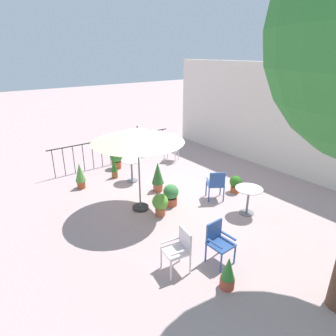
{
  "coord_description": "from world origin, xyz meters",
  "views": [
    {
      "loc": [
        6.11,
        -4.68,
        4.03
      ],
      "look_at": [
        0.0,
        -0.08,
        0.95
      ],
      "focal_mm": 31.08,
      "sensor_mm": 36.0,
      "label": 1
    }
  ],
  "objects_px": {
    "potted_plant_0": "(158,176)",
    "patio_chair_2": "(174,148)",
    "patio_chair_1": "(179,248)",
    "potted_plant_3": "(171,194)",
    "potted_plant_7": "(80,175)",
    "patio_chair_3": "(218,240)",
    "potted_plant_2": "(236,183)",
    "potted_plant_5": "(114,167)",
    "patio_umbrella_0": "(138,135)",
    "patio_chair_0": "(216,183)",
    "potted_plant_4": "(228,273)",
    "potted_plant_6": "(160,203)",
    "cafe_table_1": "(132,167)",
    "potted_plant_1": "(116,159)",
    "cafe_table_0": "(248,196)"
  },
  "relations": [
    {
      "from": "potted_plant_4",
      "to": "cafe_table_1",
      "type": "bearing_deg",
      "value": 168.8
    },
    {
      "from": "patio_chair_0",
      "to": "patio_chair_1",
      "type": "xyz_separation_m",
      "value": [
        1.63,
        -2.68,
        -0.01
      ]
    },
    {
      "from": "potted_plant_0",
      "to": "potted_plant_7",
      "type": "relative_size",
      "value": 1.12
    },
    {
      "from": "patio_chair_2",
      "to": "patio_chair_3",
      "type": "relative_size",
      "value": 1.08
    },
    {
      "from": "patio_chair_1",
      "to": "potted_plant_6",
      "type": "xyz_separation_m",
      "value": [
        -1.9,
        0.91,
        -0.17
      ]
    },
    {
      "from": "cafe_table_1",
      "to": "potted_plant_0",
      "type": "distance_m",
      "value": 1.14
    },
    {
      "from": "cafe_table_1",
      "to": "potted_plant_4",
      "type": "distance_m",
      "value": 5.24
    },
    {
      "from": "potted_plant_2",
      "to": "potted_plant_5",
      "type": "distance_m",
      "value": 4.04
    },
    {
      "from": "potted_plant_3",
      "to": "potted_plant_7",
      "type": "bearing_deg",
      "value": -148.02
    },
    {
      "from": "potted_plant_2",
      "to": "potted_plant_6",
      "type": "xyz_separation_m",
      "value": [
        -0.27,
        -2.63,
        0.06
      ]
    },
    {
      "from": "patio_chair_0",
      "to": "potted_plant_7",
      "type": "xyz_separation_m",
      "value": [
        -3.11,
        -2.81,
        -0.08
      ]
    },
    {
      "from": "cafe_table_1",
      "to": "potted_plant_0",
      "type": "bearing_deg",
      "value": 13.74
    },
    {
      "from": "patio_chair_3",
      "to": "potted_plant_7",
      "type": "xyz_separation_m",
      "value": [
        -5.01,
        -0.93,
        -0.05
      ]
    },
    {
      "from": "patio_chair_3",
      "to": "potted_plant_4",
      "type": "height_order",
      "value": "patio_chair_3"
    },
    {
      "from": "cafe_table_0",
      "to": "potted_plant_6",
      "type": "bearing_deg",
      "value": -124.76
    },
    {
      "from": "cafe_table_1",
      "to": "potted_plant_4",
      "type": "xyz_separation_m",
      "value": [
        5.14,
        -1.02,
        -0.2
      ]
    },
    {
      "from": "potted_plant_4",
      "to": "patio_chair_1",
      "type": "bearing_deg",
      "value": -155.85
    },
    {
      "from": "potted_plant_0",
      "to": "potted_plant_6",
      "type": "relative_size",
      "value": 1.54
    },
    {
      "from": "patio_umbrella_0",
      "to": "patio_chair_0",
      "type": "height_order",
      "value": "patio_umbrella_0"
    },
    {
      "from": "cafe_table_0",
      "to": "patio_chair_0",
      "type": "height_order",
      "value": "patio_chair_0"
    },
    {
      "from": "patio_chair_1",
      "to": "potted_plant_7",
      "type": "xyz_separation_m",
      "value": [
        -4.75,
        -0.13,
        -0.07
      ]
    },
    {
      "from": "patio_chair_2",
      "to": "potted_plant_3",
      "type": "distance_m",
      "value": 3.54
    },
    {
      "from": "cafe_table_0",
      "to": "patio_chair_1",
      "type": "distance_m",
      "value": 2.86
    },
    {
      "from": "patio_chair_3",
      "to": "potted_plant_5",
      "type": "xyz_separation_m",
      "value": [
        -5.1,
        0.29,
        -0.09
      ]
    },
    {
      "from": "potted_plant_3",
      "to": "potted_plant_6",
      "type": "height_order",
      "value": "potted_plant_3"
    },
    {
      "from": "patio_chair_0",
      "to": "potted_plant_2",
      "type": "height_order",
      "value": "patio_chair_0"
    },
    {
      "from": "patio_chair_3",
      "to": "potted_plant_2",
      "type": "relative_size",
      "value": 1.63
    },
    {
      "from": "potted_plant_2",
      "to": "potted_plant_6",
      "type": "distance_m",
      "value": 2.65
    },
    {
      "from": "patio_umbrella_0",
      "to": "potted_plant_6",
      "type": "distance_m",
      "value": 1.86
    },
    {
      "from": "patio_chair_0",
      "to": "cafe_table_1",
      "type": "bearing_deg",
      "value": -154.2
    },
    {
      "from": "patio_chair_2",
      "to": "patio_chair_3",
      "type": "xyz_separation_m",
      "value": [
        5.18,
        -2.91,
        -0.02
      ]
    },
    {
      "from": "patio_umbrella_0",
      "to": "patio_chair_3",
      "type": "xyz_separation_m",
      "value": [
        2.76,
        0.13,
        -1.58
      ]
    },
    {
      "from": "potted_plant_0",
      "to": "potted_plant_4",
      "type": "bearing_deg",
      "value": -17.74
    },
    {
      "from": "patio_chair_2",
      "to": "potted_plant_5",
      "type": "height_order",
      "value": "patio_chair_2"
    },
    {
      "from": "potted_plant_5",
      "to": "potted_plant_3",
      "type": "bearing_deg",
      "value": 8.22
    },
    {
      "from": "cafe_table_1",
      "to": "patio_chair_0",
      "type": "bearing_deg",
      "value": 25.8
    },
    {
      "from": "patio_chair_1",
      "to": "potted_plant_3",
      "type": "relative_size",
      "value": 1.41
    },
    {
      "from": "potted_plant_4",
      "to": "potted_plant_3",
      "type": "bearing_deg",
      "value": 160.86
    },
    {
      "from": "potted_plant_0",
      "to": "potted_plant_5",
      "type": "relative_size",
      "value": 1.13
    },
    {
      "from": "potted_plant_2",
      "to": "potted_plant_5",
      "type": "relative_size",
      "value": 0.64
    },
    {
      "from": "potted_plant_0",
      "to": "potted_plant_6",
      "type": "xyz_separation_m",
      "value": [
        1.23,
        -0.79,
        -0.16
      ]
    },
    {
      "from": "cafe_table_1",
      "to": "potted_plant_1",
      "type": "relative_size",
      "value": 1.07
    },
    {
      "from": "potted_plant_5",
      "to": "patio_chair_1",
      "type": "bearing_deg",
      "value": -12.69
    },
    {
      "from": "patio_chair_1",
      "to": "patio_chair_2",
      "type": "xyz_separation_m",
      "value": [
        -4.92,
        3.71,
        -0.0
      ]
    },
    {
      "from": "patio_chair_0",
      "to": "potted_plant_7",
      "type": "relative_size",
      "value": 1.08
    },
    {
      "from": "patio_chair_1",
      "to": "patio_chair_3",
      "type": "bearing_deg",
      "value": 71.63
    },
    {
      "from": "patio_chair_0",
      "to": "potted_plant_1",
      "type": "xyz_separation_m",
      "value": [
        -3.94,
        -1.13,
        -0.15
      ]
    },
    {
      "from": "potted_plant_0",
      "to": "patio_chair_2",
      "type": "bearing_deg",
      "value": 131.71
    },
    {
      "from": "patio_chair_1",
      "to": "patio_chair_2",
      "type": "distance_m",
      "value": 6.16
    },
    {
      "from": "potted_plant_1",
      "to": "potted_plant_2",
      "type": "relative_size",
      "value": 1.3
    }
  ]
}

